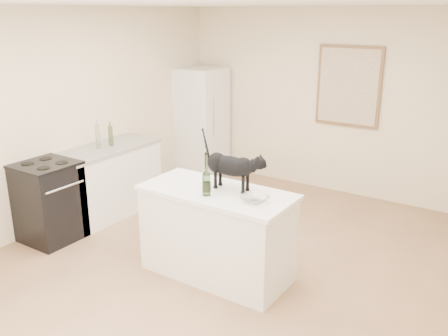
% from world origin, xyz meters
% --- Properties ---
extents(floor, '(5.50, 5.50, 0.00)m').
position_xyz_m(floor, '(0.00, 0.00, 0.00)').
color(floor, '#AA7D5A').
rests_on(floor, ground).
extents(ceiling, '(5.50, 5.50, 0.00)m').
position_xyz_m(ceiling, '(0.00, 0.00, 2.60)').
color(ceiling, white).
rests_on(ceiling, ground).
extents(wall_back, '(4.50, 0.00, 4.50)m').
position_xyz_m(wall_back, '(0.00, 2.75, 1.30)').
color(wall_back, beige).
rests_on(wall_back, ground).
extents(wall_left, '(0.00, 5.50, 5.50)m').
position_xyz_m(wall_left, '(-2.25, 0.00, 1.30)').
color(wall_left, beige).
rests_on(wall_left, ground).
extents(island_base, '(1.44, 0.67, 0.86)m').
position_xyz_m(island_base, '(0.10, -0.20, 0.43)').
color(island_base, white).
rests_on(island_base, floor).
extents(island_top, '(1.50, 0.70, 0.04)m').
position_xyz_m(island_top, '(0.10, -0.20, 0.88)').
color(island_top, white).
rests_on(island_top, island_base).
extents(left_cabinets, '(0.60, 1.40, 0.86)m').
position_xyz_m(left_cabinets, '(-1.95, 0.30, 0.43)').
color(left_cabinets, white).
rests_on(left_cabinets, floor).
extents(left_countertop, '(0.62, 1.44, 0.04)m').
position_xyz_m(left_countertop, '(-1.95, 0.30, 0.88)').
color(left_countertop, gray).
rests_on(left_countertop, left_cabinets).
extents(stove, '(0.60, 0.60, 0.90)m').
position_xyz_m(stove, '(-1.95, -0.60, 0.45)').
color(stove, black).
rests_on(stove, floor).
extents(fridge, '(0.68, 0.68, 1.70)m').
position_xyz_m(fridge, '(-1.95, 2.35, 0.85)').
color(fridge, white).
rests_on(fridge, floor).
extents(artwork_frame, '(0.90, 0.03, 1.10)m').
position_xyz_m(artwork_frame, '(0.30, 2.72, 1.55)').
color(artwork_frame, brown).
rests_on(artwork_frame, wall_back).
extents(artwork_canvas, '(0.82, 0.00, 1.02)m').
position_xyz_m(artwork_canvas, '(0.30, 2.70, 1.55)').
color(artwork_canvas, beige).
rests_on(artwork_canvas, wall_back).
extents(black_cat, '(0.61, 0.22, 0.42)m').
position_xyz_m(black_cat, '(0.19, -0.10, 1.11)').
color(black_cat, black).
rests_on(black_cat, island_top).
extents(wine_bottle, '(0.09, 0.09, 0.36)m').
position_xyz_m(wine_bottle, '(0.09, -0.36, 1.08)').
color(wine_bottle, '#285421').
rests_on(wine_bottle, island_top).
extents(glass_bowl, '(0.27, 0.27, 0.06)m').
position_xyz_m(glass_bowl, '(0.55, -0.26, 0.93)').
color(glass_bowl, white).
rests_on(glass_bowl, island_top).
extents(fridge_paper, '(0.01, 0.13, 0.16)m').
position_xyz_m(fridge_paper, '(-1.60, 2.42, 1.15)').
color(fridge_paper, white).
rests_on(fridge_paper, fridge).
extents(counter_bottle_cluster, '(0.09, 0.24, 0.30)m').
position_xyz_m(counter_bottle_cluster, '(-1.96, 0.30, 1.04)').
color(counter_bottle_cluster, '#254416').
rests_on(counter_bottle_cluster, left_countertop).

